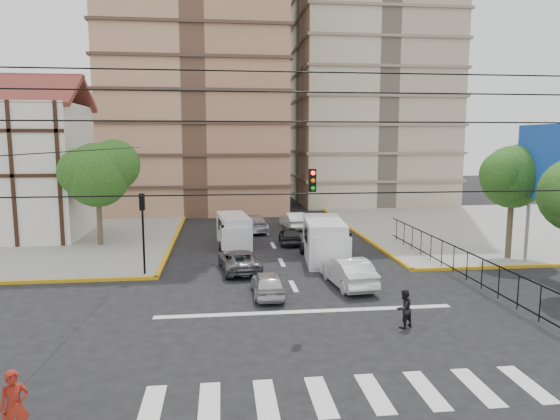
{
  "coord_description": "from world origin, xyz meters",
  "views": [
    {
      "loc": [
        -3.56,
        -19.32,
        7.37
      ],
      "look_at": [
        -0.75,
        4.53,
        4.0
      ],
      "focal_mm": 32.0,
      "sensor_mm": 36.0,
      "label": 1
    }
  ],
  "objects": [
    {
      "name": "traffic_light_hanging",
      "position": [
        0.0,
        -2.04,
        5.9
      ],
      "size": [
        18.0,
        9.12,
        0.92
      ],
      "color": "black",
      "rests_on": "ground"
    },
    {
      "name": "van_right_lane",
      "position": [
        2.65,
        9.98,
        1.24
      ],
      "size": [
        2.74,
        5.84,
        2.55
      ],
      "rotation": [
        0.0,
        0.0,
        -0.1
      ],
      "color": "silver",
      "rests_on": "ground"
    },
    {
      "name": "pedestrian_crosswalk",
      "position": [
        3.52,
        -1.08,
        0.77
      ],
      "size": [
        0.93,
        0.86,
        1.54
      ],
      "primitive_type": "imported",
      "rotation": [
        0.0,
        0.0,
        3.62
      ],
      "color": "black",
      "rests_on": "ground"
    },
    {
      "name": "billboard",
      "position": [
        14.45,
        6.0,
        6.0
      ],
      "size": [
        0.36,
        6.2,
        8.1
      ],
      "color": "slate",
      "rests_on": "ground"
    },
    {
      "name": "car_white_front_right",
      "position": [
        2.75,
        4.73,
        0.75
      ],
      "size": [
        2.09,
        4.73,
        1.51
      ],
      "primitive_type": "imported",
      "rotation": [
        0.0,
        0.0,
        3.25
      ],
      "color": "white",
      "rests_on": "ground"
    },
    {
      "name": "crosswalk_stripes",
      "position": [
        0.0,
        -6.0,
        0.01
      ],
      "size": [
        12.0,
        2.4,
        0.01
      ],
      "primitive_type": "cube",
      "color": "silver",
      "rests_on": "ground"
    },
    {
      "name": "car_silver_front_left",
      "position": [
        -1.45,
        3.59,
        0.61
      ],
      "size": [
        1.46,
        3.58,
        1.22
      ],
      "primitive_type": "imported",
      "rotation": [
        0.0,
        0.0,
        3.15
      ],
      "color": "#B6B7BB",
      "rests_on": "ground"
    },
    {
      "name": "park_fence",
      "position": [
        9.0,
        4.5,
        0.0
      ],
      "size": [
        0.1,
        22.5,
        1.66
      ],
      "primitive_type": null,
      "color": "black",
      "rests_on": "ground"
    },
    {
      "name": "sidewalk_ne",
      "position": [
        20.0,
        20.0,
        0.07
      ],
      "size": [
        26.0,
        26.0,
        0.15
      ],
      "primitive_type": "cube",
      "color": "gray",
      "rests_on": "ground"
    },
    {
      "name": "stop_line",
      "position": [
        0.0,
        1.2,
        0.01
      ],
      "size": [
        13.0,
        0.4,
        0.01
      ],
      "primitive_type": "cube",
      "color": "silver",
      "rests_on": "ground"
    },
    {
      "name": "ground",
      "position": [
        0.0,
        0.0,
        0.0
      ],
      "size": [
        160.0,
        160.0,
        0.0
      ],
      "primitive_type": "plane",
      "color": "black",
      "rests_on": "ground"
    },
    {
      "name": "car_grey_mid_left",
      "position": [
        -2.63,
        8.3,
        0.62
      ],
      "size": [
        2.56,
        4.67,
        1.24
      ],
      "primitive_type": "imported",
      "rotation": [
        0.0,
        0.0,
        3.26
      ],
      "color": "#5A5C62",
      "rests_on": "ground"
    },
    {
      "name": "pedestrian_sw_corner",
      "position": [
        -8.57,
        -7.5,
        1.05
      ],
      "size": [
        0.77,
        0.64,
        1.8
      ],
      "primitive_type": "imported",
      "rotation": [
        0.0,
        0.0,
        0.36
      ],
      "color": "maroon",
      "rests_on": "sidewalk_sw"
    },
    {
      "name": "traffic_light_nw",
      "position": [
        -7.8,
        7.8,
        3.11
      ],
      "size": [
        0.28,
        0.22,
        4.4
      ],
      "color": "black",
      "rests_on": "ground"
    },
    {
      "name": "tree_park_c",
      "position": [
        14.09,
        9.01,
        5.34
      ],
      "size": [
        4.65,
        3.8,
        7.25
      ],
      "color": "#473828",
      "rests_on": "ground"
    },
    {
      "name": "car_white_rear_right",
      "position": [
        2.38,
        21.61,
        0.7
      ],
      "size": [
        1.93,
        4.38,
        1.4
      ],
      "primitive_type": "imported",
      "rotation": [
        0.0,
        0.0,
        3.25
      ],
      "color": "white",
      "rests_on": "ground"
    },
    {
      "name": "car_darkgrey_mid_right",
      "position": [
        1.24,
        15.38,
        0.62
      ],
      "size": [
        1.68,
        3.73,
        1.25
      ],
      "primitive_type": "imported",
      "rotation": [
        0.0,
        0.0,
        3.08
      ],
      "color": "#252528",
      "rests_on": "ground"
    },
    {
      "name": "sidewalk_nw",
      "position": [
        -20.0,
        20.0,
        0.07
      ],
      "size": [
        26.0,
        26.0,
        0.15
      ],
      "primitive_type": "cube",
      "color": "gray",
      "rests_on": "ground"
    },
    {
      "name": "car_silver_rear_left",
      "position": [
        -1.09,
        20.53,
        0.7
      ],
      "size": [
        2.57,
        5.02,
        1.39
      ],
      "primitive_type": "imported",
      "rotation": [
        0.0,
        0.0,
        3.28
      ],
      "color": "silver",
      "rests_on": "ground"
    },
    {
      "name": "van_left_lane",
      "position": [
        -2.76,
        15.01,
        1.05
      ],
      "size": [
        2.4,
        5.0,
        2.17
      ],
      "rotation": [
        0.0,
        0.0,
        0.11
      ],
      "color": "silver",
      "rests_on": "ground"
    },
    {
      "name": "tudor_building",
      "position": [
        -19.0,
        20.0,
        5.25
      ],
      "size": [
        10.8,
        8.05,
        12.23
      ],
      "color": "silver",
      "rests_on": "ground"
    },
    {
      "name": "tree_tudor",
      "position": [
        -11.9,
        16.01,
        5.22
      ],
      "size": [
        5.39,
        4.4,
        7.43
      ],
      "color": "#473828",
      "rests_on": "ground"
    }
  ]
}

